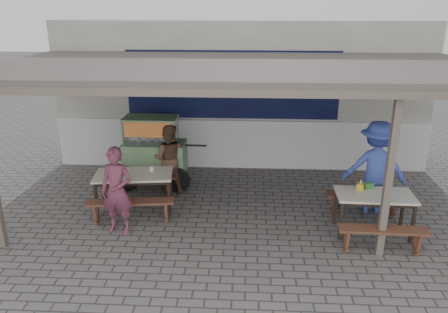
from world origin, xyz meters
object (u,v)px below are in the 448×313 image
condiment_jar (152,169)px  condiment_bowl (118,174)px  patron_wall_side (169,158)px  bench_right_street (382,235)px  patron_street_side (117,191)px  table_left (134,177)px  bench_left_street (131,206)px  table_right (375,198)px  patron_right_table (375,167)px  bench_left_wall (138,181)px  vendor_cart (154,149)px  tissue_box (360,186)px  bench_right_wall (364,199)px  donation_box (368,186)px

condiment_jar → condiment_bowl: bearing=-156.9°
patron_wall_side → bench_right_street: bearing=150.4°
patron_street_side → condiment_jar: (0.38, 1.08, 0.01)m
table_left → patron_wall_side: size_ratio=1.05×
bench_right_street → bench_left_street: bearing=171.2°
patron_wall_side → bench_left_street: bearing=75.1°
table_right → condiment_jar: bearing=169.4°
bench_left_street → bench_right_street: same height
patron_right_table → condiment_bowl: patron_right_table is taller
bench_left_wall → bench_left_street: bearing=-90.0°
vendor_cart → tissue_box: (4.05, -1.74, -0.04)m
bench_left_wall → vendor_cart: 0.84m
patron_wall_side → bench_left_wall: bearing=31.9°
table_left → bench_right_wall: size_ratio=1.10×
bench_right_street → tissue_box: (-0.19, 0.86, 0.47)m
bench_left_wall → bench_right_street: 4.88m
tissue_box → donation_box: 0.17m
table_right → vendor_cart: (-4.27, 1.93, 0.18)m
patron_wall_side → condiment_jar: bearing=76.3°
donation_box → condiment_jar: size_ratio=1.93×
bench_left_wall → condiment_bowl: condiment_bowl is taller
patron_right_table → patron_wall_side: bearing=-1.8°
bench_left_wall → bench_right_wall: 4.55m
table_right → patron_wall_side: (-3.88, 1.65, 0.08)m
bench_right_wall → condiment_jar: bearing=178.7°
bench_right_wall → patron_wall_side: patron_wall_side is taller
bench_right_street → condiment_jar: condiment_jar is taller
patron_wall_side → bench_right_wall: bearing=167.5°
patron_right_table → bench_right_street: bearing=89.6°
vendor_cart → patron_right_table: bearing=-12.2°
condiment_jar → donation_box: bearing=-9.1°
patron_street_side → patron_wall_side: 1.93m
bench_left_wall → patron_wall_side: size_ratio=1.08×
bench_right_wall → condiment_bowl: 4.73m
bench_right_wall → patron_right_table: bearing=48.9°
bench_right_street → bench_left_wall: bearing=157.8°
donation_box → condiment_bowl: donation_box is taller
bench_left_wall → table_right: bearing=-23.4°
bench_left_wall → tissue_box: bearing=-21.9°
table_left → bench_right_street: size_ratio=1.10×
patron_wall_side → patron_street_side: bearing=73.8°
tissue_box → table_left: bearing=172.9°
tissue_box → bench_right_wall: bearing=64.5°
bench_left_wall → bench_right_street: size_ratio=1.13×
vendor_cart → bench_left_street: bearing=-91.4°
bench_right_street → patron_right_table: size_ratio=0.78×
table_right → bench_right_wall: (0.02, 0.68, -0.33)m
bench_right_wall → vendor_cart: 4.50m
vendor_cart → patron_street_side: bearing=-94.8°
tissue_box → patron_street_side: bearing=-175.0°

